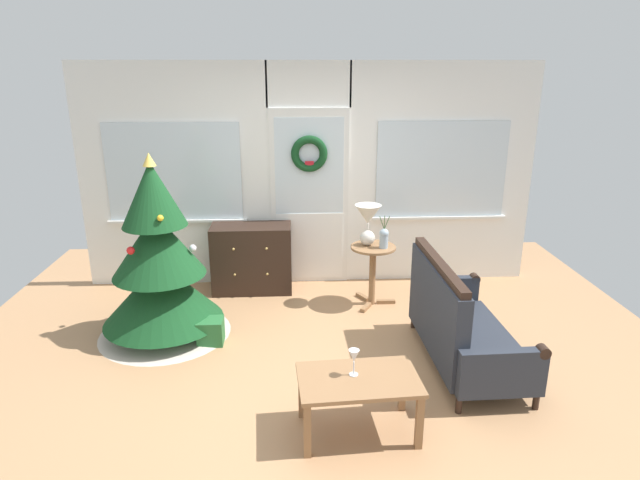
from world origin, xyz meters
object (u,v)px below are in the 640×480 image
object	(u,v)px
settee_sofa	(457,324)
wine_glass	(354,357)
dresser_cabinet	(252,258)
gift_box	(211,331)
flower_vase	(384,237)
side_table	(373,263)
christmas_tree	(160,270)
table_lamp	(368,219)
coffee_table	(359,386)

from	to	relation	value
settee_sofa	wine_glass	bearing A→B (deg)	-139.41
dresser_cabinet	gift_box	xyz separation A→B (m)	(-0.31, -1.25, -0.27)
wine_glass	flower_vase	bearing A→B (deg)	75.44
side_table	flower_vase	xyz separation A→B (m)	(0.10, -0.06, 0.31)
christmas_tree	wine_glass	size ratio (longest dim) A/B	9.05
table_lamp	gift_box	xyz separation A→B (m)	(-1.57, -0.84, -0.83)
coffee_table	wine_glass	bearing A→B (deg)	129.28
christmas_tree	flower_vase	distance (m)	2.27
table_lamp	christmas_tree	bearing A→B (deg)	-163.14
wine_glass	gift_box	world-z (taller)	wine_glass
dresser_cabinet	settee_sofa	bearing A→B (deg)	-42.56
settee_sofa	coffee_table	world-z (taller)	settee_sofa
table_lamp	wine_glass	distance (m)	2.22
christmas_tree	dresser_cabinet	bearing A→B (deg)	52.73
settee_sofa	gift_box	size ratio (longest dim) A/B	6.47
table_lamp	wine_glass	xyz separation A→B (m)	(-0.38, -2.16, -0.37)
dresser_cabinet	wine_glass	world-z (taller)	dresser_cabinet
gift_box	flower_vase	bearing A→B (deg)	23.18
flower_vase	wine_glass	size ratio (longest dim) A/B	1.79
settee_sofa	coffee_table	xyz separation A→B (m)	(-0.95, -0.88, -0.01)
side_table	wine_glass	size ratio (longest dim) A/B	3.41
settee_sofa	table_lamp	distance (m)	1.56
dresser_cabinet	christmas_tree	bearing A→B (deg)	-127.27
christmas_tree	gift_box	size ratio (longest dim) A/B	7.41
dresser_cabinet	flower_vase	bearing A→B (deg)	-19.63
dresser_cabinet	table_lamp	world-z (taller)	table_lamp
gift_box	coffee_table	bearing A→B (deg)	-47.83
settee_sofa	table_lamp	size ratio (longest dim) A/B	3.50
gift_box	dresser_cabinet	bearing A→B (deg)	76.17
table_lamp	wine_glass	world-z (taller)	table_lamp
dresser_cabinet	gift_box	size ratio (longest dim) A/B	3.79
side_table	wine_glass	bearing A→B (deg)	-101.60
christmas_tree	gift_box	distance (m)	0.75
christmas_tree	coffee_table	size ratio (longest dim) A/B	2.02
christmas_tree	coffee_table	xyz separation A→B (m)	(1.70, -1.58, -0.29)
christmas_tree	settee_sofa	world-z (taller)	christmas_tree
christmas_tree	table_lamp	distance (m)	2.16
flower_vase	gift_box	xyz separation A→B (m)	(-1.73, -0.74, -0.66)
christmas_tree	settee_sofa	size ratio (longest dim) A/B	1.15
side_table	coffee_table	xyz separation A→B (m)	(-0.40, -2.16, -0.11)
side_table	flower_vase	distance (m)	0.33
flower_vase	coffee_table	distance (m)	2.20
flower_vase	table_lamp	bearing A→B (deg)	147.99
wine_glass	gift_box	xyz separation A→B (m)	(-1.20, 1.32, -0.46)
table_lamp	coffee_table	xyz separation A→B (m)	(-0.34, -2.20, -0.58)
christmas_tree	settee_sofa	distance (m)	2.76
dresser_cabinet	side_table	distance (m)	1.40
flower_vase	christmas_tree	bearing A→B (deg)	-166.73
coffee_table	christmas_tree	bearing A→B (deg)	137.20
dresser_cabinet	wine_glass	distance (m)	2.72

